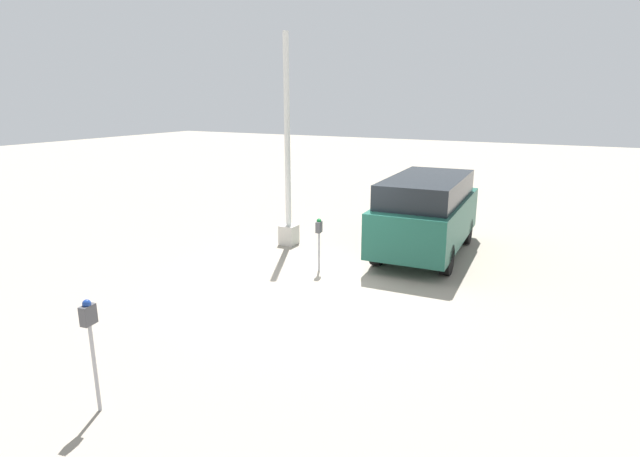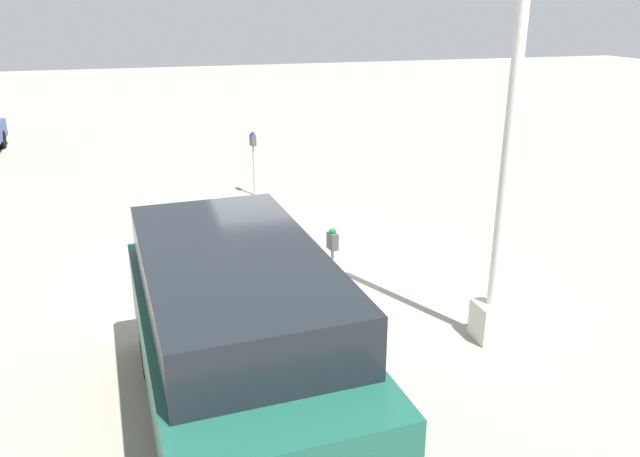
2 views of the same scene
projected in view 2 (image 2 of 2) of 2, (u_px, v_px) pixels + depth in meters
name	position (u px, v px, depth m)	size (l,w,h in m)	color
ground_plane	(292.00, 290.00, 10.28)	(80.00, 80.00, 0.00)	gray
parking_meter_near	(332.00, 249.00, 9.41)	(0.21, 0.14, 1.29)	#9E9EA3
parking_meter_far	(253.00, 149.00, 14.96)	(0.21, 0.14, 1.58)	#9E9EA3
lamp_post	(501.00, 218.00, 8.17)	(0.44, 0.44, 5.68)	beige
parked_van	(238.00, 335.00, 6.59)	(4.69, 2.15, 2.07)	#195142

